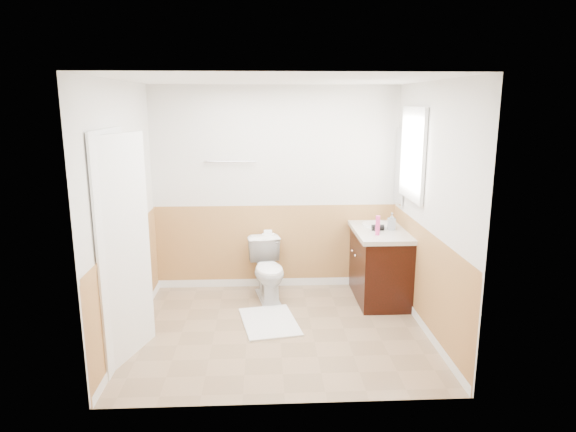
{
  "coord_description": "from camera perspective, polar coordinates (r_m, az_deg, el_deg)",
  "views": [
    {
      "loc": [
        -0.15,
        -4.8,
        2.3
      ],
      "look_at": [
        0.1,
        0.25,
        1.15
      ],
      "focal_mm": 31.36,
      "sensor_mm": 36.0,
      "label": 1
    }
  ],
  "objects": [
    {
      "name": "floor",
      "position": [
        5.32,
        -0.96,
        -12.79
      ],
      "size": [
        3.0,
        3.0,
        0.0
      ],
      "primitive_type": "plane",
      "color": "#8C7051",
      "rests_on": "ground"
    },
    {
      "name": "ceiling",
      "position": [
        4.8,
        -1.08,
        15.21
      ],
      "size": [
        3.0,
        3.0,
        0.0
      ],
      "primitive_type": "plane",
      "rotation": [
        3.14,
        0.0,
        0.0
      ],
      "color": "white",
      "rests_on": "floor"
    },
    {
      "name": "wall_back",
      "position": [
        6.19,
        -1.41,
        3.05
      ],
      "size": [
        3.0,
        0.0,
        3.0
      ],
      "primitive_type": "plane",
      "rotation": [
        1.57,
        0.0,
        0.0
      ],
      "color": "silver",
      "rests_on": "floor"
    },
    {
      "name": "wall_front",
      "position": [
        3.65,
        -0.35,
        -3.88
      ],
      "size": [
        3.0,
        0.0,
        3.0
      ],
      "primitive_type": "plane",
      "rotation": [
        -1.57,
        0.0,
        0.0
      ],
      "color": "silver",
      "rests_on": "floor"
    },
    {
      "name": "wall_left",
      "position": [
        5.09,
        -18.15,
        0.27
      ],
      "size": [
        0.0,
        3.0,
        3.0
      ],
      "primitive_type": "plane",
      "rotation": [
        1.57,
        0.0,
        1.57
      ],
      "color": "silver",
      "rests_on": "floor"
    },
    {
      "name": "wall_right",
      "position": [
        5.18,
        15.81,
        0.64
      ],
      "size": [
        0.0,
        3.0,
        3.0
      ],
      "primitive_type": "plane",
      "rotation": [
        1.57,
        0.0,
        -1.57
      ],
      "color": "silver",
      "rests_on": "floor"
    },
    {
      "name": "wainscot_back",
      "position": [
        6.35,
        -1.37,
        -3.66
      ],
      "size": [
        3.0,
        0.0,
        3.0
      ],
      "primitive_type": "plane",
      "rotation": [
        1.57,
        0.0,
        0.0
      ],
      "color": "tan",
      "rests_on": "floor"
    },
    {
      "name": "wainscot_front",
      "position": [
        3.95,
        -0.34,
        -14.32
      ],
      "size": [
        3.0,
        0.0,
        3.0
      ],
      "primitive_type": "plane",
      "rotation": [
        -1.57,
        0.0,
        0.0
      ],
      "color": "tan",
      "rests_on": "floor"
    },
    {
      "name": "wainscot_left",
      "position": [
        5.29,
        -17.45,
        -7.67
      ],
      "size": [
        0.0,
        2.6,
        2.6
      ],
      "primitive_type": "plane",
      "rotation": [
        1.57,
        0.0,
        1.57
      ],
      "color": "tan",
      "rests_on": "floor"
    },
    {
      "name": "wainscot_right",
      "position": [
        5.38,
        15.2,
        -7.2
      ],
      "size": [
        0.0,
        2.6,
        2.6
      ],
      "primitive_type": "plane",
      "rotation": [
        1.57,
        0.0,
        -1.57
      ],
      "color": "tan",
      "rests_on": "floor"
    },
    {
      "name": "toilet",
      "position": [
        6.01,
        -2.25,
        -6.11
      ],
      "size": [
        0.51,
        0.75,
        0.7
      ],
      "primitive_type": "imported",
      "rotation": [
        0.0,
        0.0,
        0.18
      ],
      "color": "white",
      "rests_on": "floor"
    },
    {
      "name": "bath_mat",
      "position": [
        5.48,
        -2.13,
        -11.89
      ],
      "size": [
        0.68,
        0.89,
        0.02
      ],
      "primitive_type": "cube",
      "rotation": [
        0.0,
        0.0,
        0.18
      ],
      "color": "white",
      "rests_on": "floor"
    },
    {
      "name": "vanity_cabinet",
      "position": [
        6.12,
        10.22,
        -5.47
      ],
      "size": [
        0.55,
        1.1,
        0.8
      ],
      "primitive_type": "cube",
      "color": "black",
      "rests_on": "floor"
    },
    {
      "name": "vanity_knob_left",
      "position": [
        5.92,
        7.65,
        -4.48
      ],
      "size": [
        0.03,
        0.03,
        0.03
      ],
      "primitive_type": "sphere",
      "color": "silver",
      "rests_on": "vanity_cabinet"
    },
    {
      "name": "vanity_knob_right",
      "position": [
        6.11,
        7.32,
        -3.92
      ],
      "size": [
        0.03,
        0.03,
        0.03
      ],
      "primitive_type": "sphere",
      "color": "silver",
      "rests_on": "vanity_cabinet"
    },
    {
      "name": "countertop",
      "position": [
        6.0,
        10.28,
        -1.61
      ],
      "size": [
        0.6,
        1.15,
        0.05
      ],
      "primitive_type": "cube",
      "color": "beige",
      "rests_on": "vanity_cabinet"
    },
    {
      "name": "sink_basin",
      "position": [
        6.14,
        10.08,
        -0.95
      ],
      "size": [
        0.36,
        0.36,
        0.02
      ],
      "primitive_type": "cylinder",
      "color": "white",
      "rests_on": "countertop"
    },
    {
      "name": "faucet",
      "position": [
        6.17,
        11.73,
        -0.38
      ],
      "size": [
        0.02,
        0.02,
        0.14
      ],
      "primitive_type": "cylinder",
      "color": "silver",
      "rests_on": "countertop"
    },
    {
      "name": "lotion_bottle",
      "position": [
        5.66,
        10.13,
        -1.07
      ],
      "size": [
        0.05,
        0.05,
        0.22
      ],
      "primitive_type": "cylinder",
      "color": "#E73B8C",
      "rests_on": "countertop"
    },
    {
      "name": "soap_dispenser",
      "position": [
        5.95,
        11.67,
        -0.58
      ],
      "size": [
        0.1,
        0.1,
        0.2
      ],
      "primitive_type": "imported",
      "rotation": [
        0.0,
        0.0,
        -0.15
      ],
      "color": "#95A0A8",
      "rests_on": "countertop"
    },
    {
      "name": "hair_dryer_body",
      "position": [
        5.88,
        10.14,
        -1.29
      ],
      "size": [
        0.14,
        0.07,
        0.07
      ],
      "primitive_type": "cylinder",
      "rotation": [
        0.0,
        1.57,
        0.0
      ],
      "color": "black",
      "rests_on": "countertop"
    },
    {
      "name": "hair_dryer_handle",
      "position": [
        5.86,
        9.91,
        -1.66
      ],
      "size": [
        0.03,
        0.03,
        0.07
      ],
      "primitive_type": "cylinder",
      "color": "black",
      "rests_on": "countertop"
    },
    {
      "name": "mirror_panel",
      "position": [
        6.16,
        12.54,
        5.53
      ],
      "size": [
        0.02,
        0.35,
        0.9
      ],
      "primitive_type": "cube",
      "color": "silver",
      "rests_on": "wall_right"
    },
    {
      "name": "window_frame",
      "position": [
        5.65,
        13.94,
        6.86
      ],
      "size": [
        0.04,
        0.8,
        1.0
      ],
      "primitive_type": "cube",
      "color": "white",
      "rests_on": "wall_right"
    },
    {
      "name": "window_glass",
      "position": [
        5.65,
        14.1,
        6.86
      ],
      "size": [
        0.01,
        0.7,
        0.9
      ],
      "primitive_type": "cube",
      "color": "white",
      "rests_on": "wall_right"
    },
    {
      "name": "door",
      "position": [
        4.7,
        -18.18,
        -3.64
      ],
      "size": [
        0.29,
        0.78,
        2.04
      ],
      "primitive_type": "cube",
      "rotation": [
        0.0,
        0.0,
        -0.31
      ],
      "color": "white",
      "rests_on": "wall_left"
    },
    {
      "name": "door_frame",
      "position": [
        4.72,
        -19.08,
        -3.52
      ],
      "size": [
        0.02,
        0.92,
        2.1
      ],
      "primitive_type": "cube",
      "color": "white",
      "rests_on": "wall_left"
    },
    {
      "name": "door_knob",
      "position": [
        5.01,
        -16.49,
        -3.35
      ],
      "size": [
        0.06,
        0.06,
        0.06
      ],
      "primitive_type": "sphere",
      "color": "silver",
      "rests_on": "door"
    },
    {
      "name": "towel_bar",
      "position": [
        6.1,
        -6.62,
        6.15
      ],
      "size": [
        0.62,
        0.02,
        0.02
      ],
      "primitive_type": "cylinder",
      "rotation": [
        0.0,
        1.57,
        0.0
      ],
      "color": "silver",
      "rests_on": "wall_back"
    },
    {
      "name": "tp_holder_bar",
      "position": [
        6.23,
        -2.29,
        -2.06
      ],
      "size": [
        0.14,
        0.02,
        0.02
      ],
      "primitive_type": "cylinder",
      "rotation": [
        0.0,
        1.57,
        0.0
      ],
      "color": "silver",
      "rests_on": "wall_back"
    },
    {
      "name": "tp_roll",
      "position": [
        6.23,
        -2.29,
        -2.06
      ],
      "size": [
        0.1,
        0.11,
        0.11
      ],
      "primitive_type": "cylinder",
      "rotation": [
        0.0,
        1.57,
        0.0
      ],
      "color": "white",
      "rests_on": "tp_holder_bar"
    },
    {
      "name": "tp_sheet",
      "position": [
        6.26,
        -2.28,
        -3.03
      ],
      "size": [
        0.1,
        0.01,
        0.16
      ],
      "primitive_type": "cube",
      "color": "white",
      "rests_on": "tp_roll"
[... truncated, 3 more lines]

